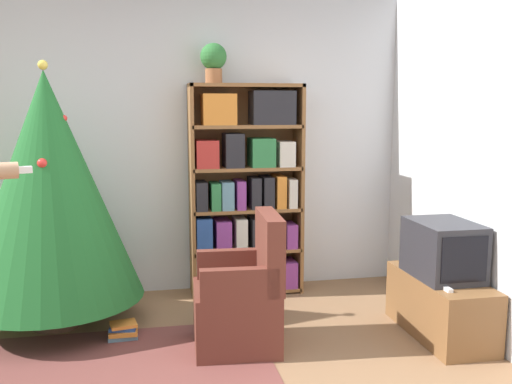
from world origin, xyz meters
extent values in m
cube|color=silver|center=(0.00, 2.24, 1.30)|extent=(8.00, 0.10, 2.60)
cube|color=brown|center=(0.19, 2.02, 0.91)|extent=(0.03, 0.32, 1.82)
cube|color=brown|center=(1.12, 2.02, 0.91)|extent=(0.03, 0.32, 1.82)
cube|color=brown|center=(0.66, 2.02, 1.80)|extent=(0.97, 0.32, 0.03)
cube|color=brown|center=(0.66, 2.17, 0.91)|extent=(0.97, 0.01, 1.82)
cube|color=brown|center=(0.66, 2.02, 0.03)|extent=(0.94, 0.32, 0.03)
cube|color=#2D7A42|center=(0.28, 1.97, 0.19)|extent=(0.15, 0.23, 0.28)
cube|color=#232328|center=(0.47, 2.00, 0.18)|extent=(0.14, 0.29, 0.26)
cube|color=#B22D28|center=(0.67, 1.98, 0.17)|extent=(0.13, 0.24, 0.25)
cube|color=#232328|center=(0.84, 1.98, 0.16)|extent=(0.14, 0.25, 0.23)
cube|color=#843889|center=(1.03, 1.98, 0.16)|extent=(0.11, 0.25, 0.23)
cube|color=brown|center=(0.66, 2.02, 0.39)|extent=(0.94, 0.32, 0.03)
cube|color=#284C93|center=(0.28, 2.00, 0.55)|extent=(0.13, 0.28, 0.29)
cube|color=#843889|center=(0.44, 2.00, 0.53)|extent=(0.13, 0.28, 0.26)
cube|color=beige|center=(0.60, 1.99, 0.54)|extent=(0.10, 0.26, 0.27)
cube|color=#232328|center=(0.74, 1.99, 0.54)|extent=(0.11, 0.27, 0.27)
cube|color=#232328|center=(0.89, 2.00, 0.54)|extent=(0.13, 0.28, 0.28)
cube|color=#843889|center=(1.04, 1.97, 0.51)|extent=(0.10, 0.23, 0.21)
cube|color=brown|center=(0.66, 2.02, 0.74)|extent=(0.94, 0.32, 0.03)
cube|color=#232328|center=(0.26, 1.99, 0.88)|extent=(0.09, 0.26, 0.24)
cube|color=#2D7A42|center=(0.38, 1.97, 0.87)|extent=(0.08, 0.23, 0.23)
cube|color=#5B899E|center=(0.48, 1.97, 0.88)|extent=(0.10, 0.22, 0.24)
cube|color=#843889|center=(0.59, 1.99, 0.88)|extent=(0.08, 0.26, 0.24)
cube|color=#232328|center=(0.72, 1.97, 0.89)|extent=(0.08, 0.23, 0.27)
cube|color=#232328|center=(0.83, 1.99, 0.89)|extent=(0.09, 0.27, 0.27)
cube|color=orange|center=(0.94, 1.99, 0.90)|extent=(0.08, 0.26, 0.28)
cube|color=beige|center=(1.04, 2.00, 0.88)|extent=(0.07, 0.29, 0.25)
cube|color=brown|center=(0.66, 2.02, 1.10)|extent=(0.94, 0.32, 0.03)
cube|color=#B22D28|center=(0.31, 2.00, 1.23)|extent=(0.18, 0.28, 0.23)
cube|color=#232328|center=(0.54, 1.99, 1.26)|extent=(0.16, 0.26, 0.29)
cube|color=#2D7A42|center=(0.79, 1.99, 1.24)|extent=(0.20, 0.26, 0.24)
cube|color=beige|center=(0.99, 2.00, 1.22)|extent=(0.14, 0.28, 0.22)
cube|color=brown|center=(0.66, 2.02, 1.46)|extent=(0.94, 0.32, 0.03)
cube|color=orange|center=(0.42, 1.97, 1.60)|extent=(0.28, 0.23, 0.26)
cube|color=#232328|center=(0.88, 1.99, 1.61)|extent=(0.36, 0.26, 0.28)
cube|color=brown|center=(1.85, 0.79, 0.22)|extent=(0.41, 0.93, 0.43)
cube|color=#28282D|center=(1.85, 0.79, 0.63)|extent=(0.40, 0.54, 0.40)
cube|color=black|center=(1.85, 0.52, 0.63)|extent=(0.33, 0.01, 0.31)
cube|color=white|center=(1.72, 0.52, 0.44)|extent=(0.04, 0.12, 0.02)
cylinder|color=#4C3323|center=(-0.88, 1.52, 0.05)|extent=(0.36, 0.36, 0.10)
cylinder|color=brown|center=(-0.88, 1.52, 0.16)|extent=(0.08, 0.08, 0.12)
cone|color=#1E6028|center=(-0.88, 1.52, 1.05)|extent=(1.30, 1.30, 1.67)
sphere|color=#B74C93|center=(-1.09, 1.37, 1.20)|extent=(0.05, 0.05, 0.05)
sphere|color=red|center=(-1.16, 1.60, 1.10)|extent=(0.04, 0.04, 0.04)
sphere|color=silver|center=(-0.47, 1.88, 0.41)|extent=(0.05, 0.05, 0.05)
sphere|color=gold|center=(-0.53, 1.81, 0.65)|extent=(0.04, 0.04, 0.04)
sphere|color=red|center=(-0.88, 1.28, 1.25)|extent=(0.07, 0.07, 0.07)
sphere|color=red|center=(-0.52, 1.72, 0.77)|extent=(0.05, 0.05, 0.05)
sphere|color=red|center=(-0.75, 1.50, 1.54)|extent=(0.05, 0.05, 0.05)
sphere|color=#E5CC4C|center=(-0.88, 1.52, 1.92)|extent=(0.07, 0.07, 0.07)
cube|color=brown|center=(0.38, 0.88, 0.21)|extent=(0.59, 0.59, 0.42)
cube|color=brown|center=(0.61, 0.87, 0.67)|extent=(0.15, 0.57, 0.50)
cube|color=brown|center=(0.39, 1.12, 0.52)|extent=(0.51, 0.11, 0.20)
cube|color=brown|center=(0.37, 0.64, 0.52)|extent=(0.51, 0.11, 0.20)
cube|color=white|center=(-0.72, -0.27, 1.37)|extent=(0.12, 0.07, 0.03)
cylinder|color=#935B38|center=(0.39, 2.02, 1.88)|extent=(0.14, 0.14, 0.12)
sphere|color=#2D7033|center=(0.39, 2.02, 2.03)|extent=(0.22, 0.22, 0.22)
cube|color=#5B899E|center=(-0.39, 1.16, 0.02)|extent=(0.21, 0.14, 0.04)
cube|color=orange|center=(-0.38, 1.16, 0.05)|extent=(0.20, 0.15, 0.03)
cube|color=#284C93|center=(-0.38, 1.16, 0.08)|extent=(0.19, 0.13, 0.03)
cube|color=orange|center=(-0.38, 1.17, 0.10)|extent=(0.20, 0.18, 0.02)
camera|label=1|loc=(-0.20, -2.78, 1.63)|focal=40.00mm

